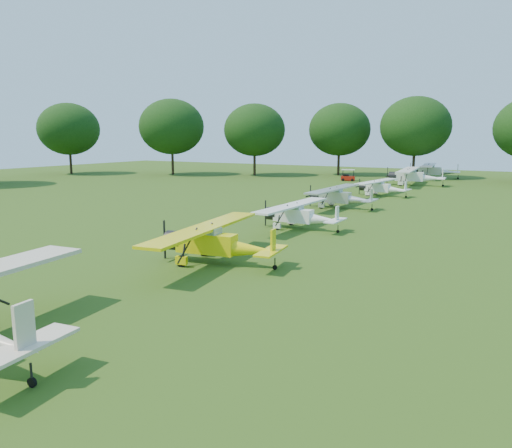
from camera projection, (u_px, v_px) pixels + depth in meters
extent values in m
plane|color=#214A12|center=(242.00, 244.00, 30.92)|extent=(160.00, 160.00, 0.00)
cylinder|color=black|center=(414.00, 163.00, 80.10)|extent=(0.44, 0.44, 4.74)
ellipsoid|color=black|center=(416.00, 126.00, 79.09)|extent=(11.05, 11.05, 9.39)
cylinder|color=black|center=(339.00, 162.00, 86.10)|extent=(0.44, 0.44, 4.49)
ellipsoid|color=black|center=(339.00, 130.00, 85.15)|extent=(10.47, 10.47, 8.90)
cylinder|color=black|center=(255.00, 162.00, 85.15)|extent=(0.44, 0.44, 4.44)
ellipsoid|color=black|center=(255.00, 130.00, 84.21)|extent=(10.36, 10.36, 8.80)
cylinder|color=black|center=(173.00, 161.00, 86.82)|extent=(0.44, 0.44, 4.77)
ellipsoid|color=black|center=(172.00, 127.00, 85.80)|extent=(11.14, 11.14, 9.47)
cylinder|color=black|center=(71.00, 161.00, 88.54)|extent=(0.44, 0.44, 4.56)
ellipsoid|color=black|center=(69.00, 129.00, 87.57)|extent=(10.64, 10.64, 9.04)
cube|color=beige|center=(24.00, 330.00, 13.04)|extent=(0.19, 0.64, 1.48)
cube|color=beige|center=(23.00, 347.00, 13.18)|extent=(1.33, 3.28, 0.10)
cylinder|color=black|center=(32.00, 382.00, 13.25)|extent=(0.28, 0.12, 0.27)
cube|color=yellow|center=(207.00, 243.00, 26.17)|extent=(3.31, 1.39, 1.05)
cone|color=yellow|center=(254.00, 250.00, 25.21)|extent=(2.91, 1.28, 0.90)
cube|color=#8CA5B2|center=(205.00, 233.00, 26.11)|extent=(1.72, 1.14, 0.55)
cylinder|color=black|center=(175.00, 240.00, 26.87)|extent=(1.04, 1.16, 1.04)
cube|color=black|center=(165.00, 239.00, 27.11)|extent=(0.08, 0.13, 2.11)
cube|color=yellow|center=(205.00, 228.00, 26.07)|extent=(2.91, 10.74, 0.14)
cube|color=yellow|center=(273.00, 242.00, 24.76)|extent=(0.18, 0.56, 1.31)
cube|color=yellow|center=(271.00, 251.00, 24.87)|extent=(1.23, 2.90, 0.09)
cylinder|color=black|center=(181.00, 261.00, 25.45)|extent=(0.62, 0.24, 0.60)
cylinder|color=black|center=(204.00, 251.00, 27.75)|extent=(0.62, 0.24, 0.60)
cylinder|color=black|center=(275.00, 267.00, 24.94)|extent=(0.25, 0.11, 0.24)
cube|color=white|center=(293.00, 215.00, 36.03)|extent=(2.92, 0.91, 0.95)
cone|color=white|center=(325.00, 220.00, 34.82)|extent=(2.55, 0.86, 0.82)
cube|color=#8CA5B2|center=(292.00, 208.00, 35.98)|extent=(1.47, 0.86, 0.50)
cylinder|color=black|center=(272.00, 214.00, 36.89)|extent=(0.83, 0.96, 0.94)
cube|color=black|center=(266.00, 213.00, 37.19)|extent=(0.06, 0.11, 1.90)
cube|color=white|center=(292.00, 205.00, 35.95)|extent=(1.48, 9.63, 0.13)
cube|color=white|center=(337.00, 215.00, 34.29)|extent=(0.10, 0.50, 1.18)
cube|color=white|center=(336.00, 220.00, 34.40)|extent=(0.81, 2.55, 0.08)
cylinder|color=black|center=(277.00, 226.00, 35.55)|extent=(0.55, 0.15, 0.54)
cylinder|color=black|center=(291.00, 221.00, 37.47)|extent=(0.55, 0.15, 0.54)
cylinder|color=black|center=(338.00, 231.00, 34.44)|extent=(0.22, 0.08, 0.22)
cube|color=silver|center=(334.00, 197.00, 46.44)|extent=(3.07, 0.96, 1.00)
cone|color=silver|center=(361.00, 200.00, 45.17)|extent=(2.69, 0.91, 0.86)
cube|color=#8CA5B2|center=(333.00, 191.00, 46.40)|extent=(1.54, 0.91, 0.53)
cylinder|color=black|center=(316.00, 196.00, 47.35)|extent=(0.88, 1.01, 0.99)
cube|color=black|center=(310.00, 196.00, 47.67)|extent=(0.06, 0.12, 2.01)
cube|color=silver|center=(334.00, 189.00, 46.35)|extent=(1.57, 10.15, 0.13)
cube|color=silver|center=(371.00, 196.00, 44.60)|extent=(0.11, 0.53, 1.24)
cube|color=silver|center=(370.00, 200.00, 44.72)|extent=(0.86, 2.69, 0.09)
cylinder|color=black|center=(321.00, 206.00, 45.94)|extent=(0.58, 0.16, 0.57)
cylinder|color=black|center=(331.00, 203.00, 47.96)|extent=(0.58, 0.16, 0.57)
cylinder|color=black|center=(372.00, 209.00, 44.77)|extent=(0.23, 0.08, 0.23)
cube|color=white|center=(378.00, 188.00, 55.99)|extent=(2.86, 1.17, 0.91)
cone|color=white|center=(398.00, 190.00, 54.63)|extent=(2.51, 1.08, 0.78)
cube|color=#8CA5B2|center=(377.00, 183.00, 55.96)|extent=(1.48, 0.97, 0.48)
cylinder|color=black|center=(364.00, 187.00, 56.97)|extent=(0.89, 1.00, 0.90)
cube|color=black|center=(359.00, 186.00, 57.31)|extent=(0.06, 0.11, 1.82)
cube|color=white|center=(377.00, 181.00, 55.93)|extent=(2.41, 9.30, 0.12)
cube|color=white|center=(406.00, 187.00, 54.04)|extent=(0.15, 0.49, 1.13)
cube|color=white|center=(405.00, 190.00, 54.16)|extent=(1.04, 2.51, 0.08)
cylinder|color=black|center=(368.00, 194.00, 55.66)|extent=(0.53, 0.20, 0.52)
cylinder|color=black|center=(376.00, 192.00, 57.37)|extent=(0.53, 0.20, 0.52)
cylinder|color=black|center=(406.00, 197.00, 54.18)|extent=(0.22, 0.10, 0.21)
cube|color=white|center=(409.00, 176.00, 67.73)|extent=(3.76, 1.47, 1.20)
cone|color=white|center=(433.00, 179.00, 66.54)|extent=(3.30, 1.36, 1.03)
cube|color=#8CA5B2|center=(409.00, 172.00, 67.67)|extent=(1.93, 1.24, 0.63)
cylinder|color=black|center=(393.00, 176.00, 68.59)|extent=(1.15, 1.29, 1.19)
cube|color=black|center=(387.00, 176.00, 68.89)|extent=(0.08, 0.14, 2.41)
cube|color=white|center=(409.00, 170.00, 67.62)|extent=(2.92, 12.25, 0.16)
cube|color=white|center=(443.00, 174.00, 65.99)|extent=(0.18, 0.64, 1.49)
cube|color=white|center=(441.00, 178.00, 66.12)|extent=(1.30, 3.29, 0.10)
cylinder|color=black|center=(401.00, 183.00, 66.95)|extent=(0.70, 0.25, 0.69)
cylinder|color=black|center=(403.00, 182.00, 69.53)|extent=(0.70, 0.25, 0.69)
cylinder|color=black|center=(443.00, 186.00, 66.19)|extent=(0.28, 0.12, 0.28)
cube|color=silver|center=(429.00, 171.00, 79.17)|extent=(3.75, 1.52, 1.20)
cone|color=silver|center=(450.00, 172.00, 78.03)|extent=(3.29, 1.41, 1.02)
cube|color=#8CA5B2|center=(429.00, 167.00, 79.10)|extent=(1.94, 1.26, 0.63)
cylinder|color=black|center=(415.00, 170.00, 79.99)|extent=(1.16, 1.30, 1.18)
cube|color=black|center=(410.00, 170.00, 80.27)|extent=(0.08, 0.14, 2.39)
cube|color=silver|center=(429.00, 165.00, 79.05)|extent=(3.11, 12.18, 0.16)
cube|color=silver|center=(458.00, 169.00, 77.50)|extent=(0.19, 0.64, 1.48)
cube|color=silver|center=(457.00, 172.00, 77.63)|extent=(1.35, 3.28, 0.10)
cylinder|color=black|center=(422.00, 177.00, 78.37)|extent=(0.70, 0.26, 0.68)
cylinder|color=black|center=(423.00, 175.00, 80.95)|extent=(0.70, 0.26, 0.68)
cylinder|color=black|center=(458.00, 178.00, 77.71)|extent=(0.28, 0.12, 0.27)
cube|color=#AF190C|center=(348.00, 178.00, 74.74)|extent=(2.21, 1.54, 0.64)
cube|color=black|center=(346.00, 176.00, 74.75)|extent=(1.04, 1.17, 0.41)
cube|color=white|center=(348.00, 170.00, 74.52)|extent=(2.14, 1.61, 0.07)
cylinder|color=black|center=(343.00, 180.00, 74.42)|extent=(0.42, 0.22, 0.40)
cylinder|color=black|center=(344.00, 179.00, 75.49)|extent=(0.42, 0.22, 0.40)
cylinder|color=black|center=(352.00, 180.00, 74.05)|extent=(0.42, 0.22, 0.40)
cylinder|color=black|center=(353.00, 179.00, 75.12)|extent=(0.42, 0.22, 0.40)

